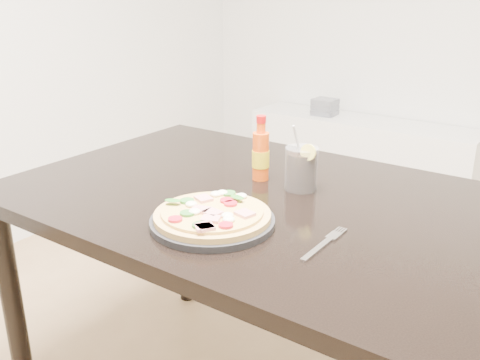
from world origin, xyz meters
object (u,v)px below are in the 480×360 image
Objects in this scene: plate at (212,222)px; pizza at (212,214)px; dining_table at (266,224)px; cola_cup at (301,169)px; fork at (326,242)px; hot_sauce_bottle at (261,155)px; media_console at (360,159)px.

pizza reaches higher than plate.
dining_table is 0.24m from plate.
cola_cup is (0.05, 0.32, 0.03)m from pizza.
hot_sauce_bottle is at bearing 142.70° from fork.
hot_sauce_bottle is 0.99× the size of fork.
fork is (0.21, -0.26, -0.05)m from cola_cup.
hot_sauce_bottle is 0.13× the size of media_console.
dining_table is 2.04m from media_console.
hot_sauce_bottle reaches higher than cola_cup.
hot_sauce_bottle is (-0.08, 0.33, 0.05)m from pizza.
dining_table is at bearing 147.97° from fork.
plate is 2.28m from media_console.
media_console is at bearing 103.65° from pizza.
fork is at bearing -51.55° from cola_cup.
hot_sauce_bottle is at bearing 103.76° from pizza.
hot_sauce_bottle reaches higher than fork.
fork is 0.13× the size of media_console.
dining_table is 0.20m from hot_sauce_bottle.
media_console is at bearing 103.65° from plate.
pizza is 2.28m from media_console.
pizza is 0.27m from fork.
fork is at bearing -32.39° from dining_table.
pizza reaches higher than dining_table.
plate is 0.34m from hot_sauce_bottle.
cola_cup is at bearing -72.53° from media_console.
dining_table is 5.15× the size of pizza.
pizza is 1.46× the size of hot_sauce_bottle.
plate is at bearing -76.35° from media_console.
dining_table is 7.52× the size of hot_sauce_bottle.
pizza reaches higher than fork.
cola_cup reaches higher than media_console.
dining_table is at bearing -50.11° from hot_sauce_bottle.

